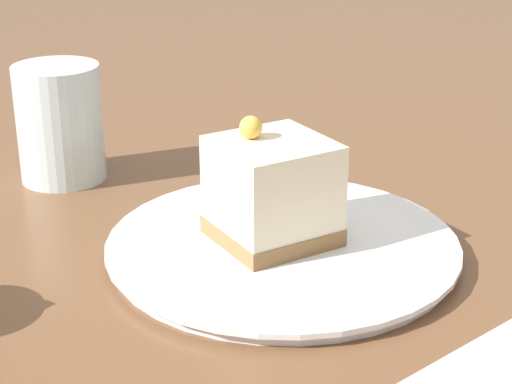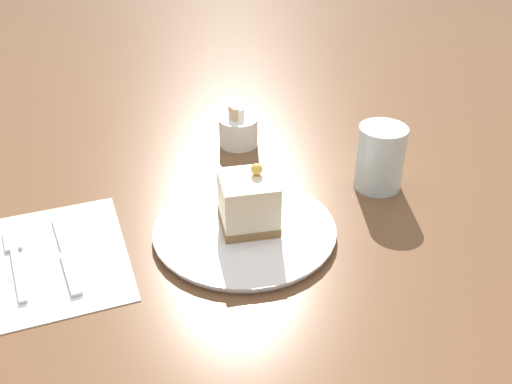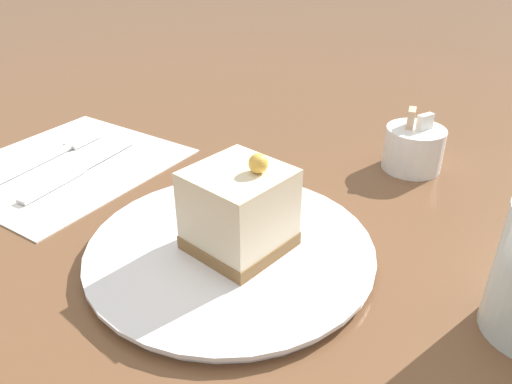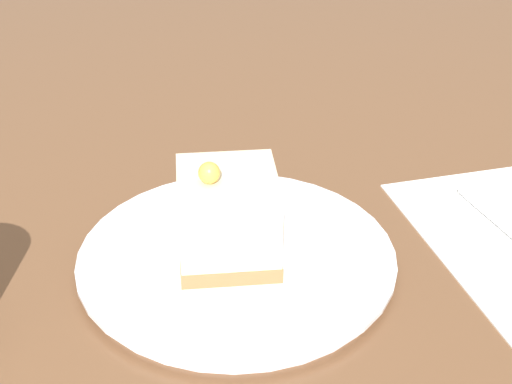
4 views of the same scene
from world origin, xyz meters
TOP-DOWN VIEW (x-y plane):
  - ground_plane at (0.00, 0.00)m, footprint 4.00×4.00m
  - plate at (0.04, 0.01)m, footprint 0.26×0.26m
  - cake_slice at (0.04, 0.02)m, footprint 0.08×0.09m
  - knife at (-0.21, 0.02)m, footprint 0.04×0.18m

SIDE VIEW (x-z plane):
  - ground_plane at x=0.00m, z-range 0.00..0.00m
  - knife at x=-0.21m, z-range 0.00..0.01m
  - plate at x=0.04m, z-range 0.00..0.01m
  - cake_slice at x=0.04m, z-range 0.00..0.09m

